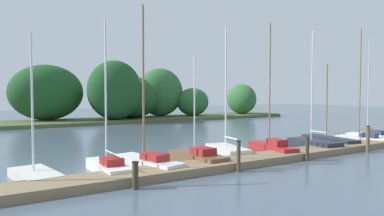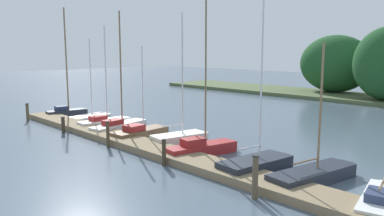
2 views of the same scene
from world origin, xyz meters
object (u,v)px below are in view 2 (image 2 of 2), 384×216
at_px(sailboat_1, 91,116).
at_px(sailboat_6, 202,147).
at_px(sailboat_0, 67,109).
at_px(sailboat_4, 141,132).
at_px(sailboat_3, 120,125).
at_px(mooring_piling_1, 63,125).
at_px(sailboat_2, 105,121).
at_px(mooring_piling_2, 108,134).
at_px(mooring_piling_4, 255,177).
at_px(sailboat_5, 181,137).
at_px(sailboat_7, 258,164).
at_px(sailboat_8, 315,174).
at_px(sailboat_9, 383,198).
at_px(mooring_piling_0, 27,112).
at_px(mooring_piling_3, 164,152).

bearing_deg(sailboat_1, sailboat_6, -102.15).
xyz_separation_m(sailboat_0, sailboat_4, (10.17, -0.19, -0.21)).
height_order(sailboat_3, mooring_piling_1, sailboat_3).
height_order(sailboat_2, mooring_piling_2, sailboat_2).
bearing_deg(mooring_piling_4, sailboat_5, 155.28).
xyz_separation_m(sailboat_1, sailboat_3, (4.79, -0.56, 0.13)).
xyz_separation_m(sailboat_2, sailboat_3, (1.87, -0.00, 0.03)).
distance_m(sailboat_5, sailboat_7, 6.21).
distance_m(sailboat_4, sailboat_7, 8.73).
bearing_deg(sailboat_2, sailboat_8, -88.65).
distance_m(sailboat_4, sailboat_5, 2.76).
distance_m(mooring_piling_1, mooring_piling_2, 5.09).
height_order(sailboat_9, mooring_piling_4, sailboat_9).
relative_size(sailboat_8, mooring_piling_1, 5.32).
relative_size(mooring_piling_1, mooring_piling_4, 0.65).
relative_size(sailboat_1, sailboat_4, 1.11).
height_order(sailboat_0, mooring_piling_2, sailboat_0).
height_order(sailboat_2, sailboat_4, sailboat_2).
height_order(sailboat_4, mooring_piling_1, sailboat_4).
xyz_separation_m(sailboat_4, mooring_piling_0, (-10.32, -2.84, 0.33)).
bearing_deg(sailboat_9, sailboat_7, 75.95).
xyz_separation_m(sailboat_0, sailboat_1, (2.71, 0.62, -0.29)).
bearing_deg(sailboat_2, sailboat_7, -91.23).
bearing_deg(sailboat_5, mooring_piling_2, 159.45).
xyz_separation_m(sailboat_3, mooring_piling_2, (3.23, -2.87, 0.33)).
bearing_deg(sailboat_8, sailboat_4, 101.72).
relative_size(sailboat_4, sailboat_9, 0.67).
bearing_deg(mooring_piling_2, mooring_piling_4, -0.81).
height_order(sailboat_9, mooring_piling_1, sailboat_9).
xyz_separation_m(sailboat_9, mooring_piling_3, (-8.70, -2.33, 0.27)).
distance_m(sailboat_3, mooring_piling_1, 3.57).
distance_m(sailboat_1, mooring_piling_4, 18.37).
relative_size(sailboat_6, mooring_piling_1, 7.38).
bearing_deg(sailboat_5, sailboat_0, 103.00).
bearing_deg(sailboat_6, sailboat_3, 98.79).
relative_size(mooring_piling_2, mooring_piling_3, 1.15).
bearing_deg(sailboat_3, mooring_piling_4, -113.89).
xyz_separation_m(sailboat_0, mooring_piling_3, (15.45, -2.77, 0.08)).
height_order(mooring_piling_1, mooring_piling_3, mooring_piling_3).
relative_size(sailboat_9, mooring_piling_0, 6.18).
bearing_deg(sailboat_4, sailboat_7, -94.47).
relative_size(sailboat_2, mooring_piling_4, 4.28).
relative_size(sailboat_0, sailboat_8, 1.53).
xyz_separation_m(sailboat_0, mooring_piling_2, (10.73, -2.81, 0.18)).
distance_m(sailboat_0, sailboat_1, 2.80).
height_order(sailboat_1, sailboat_7, sailboat_7).
distance_m(sailboat_3, mooring_piling_3, 8.44).
bearing_deg(sailboat_0, mooring_piling_0, -175.30).
xyz_separation_m(sailboat_3, mooring_piling_0, (-7.64, -3.09, 0.28)).
xyz_separation_m(sailboat_4, sailboat_9, (13.98, -0.25, 0.02)).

